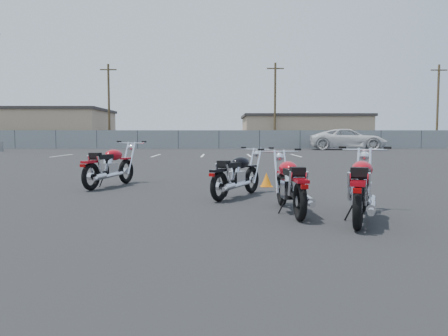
{
  "coord_description": "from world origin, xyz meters",
  "views": [
    {
      "loc": [
        0.12,
        -7.98,
        1.29
      ],
      "look_at": [
        0.2,
        0.6,
        0.65
      ],
      "focal_mm": 35.0,
      "sensor_mm": 36.0,
      "label": 1
    }
  ],
  "objects_px": {
    "motorcycle_front_red": "(110,166)",
    "motorcycle_second_black": "(237,175)",
    "motorcycle_rear_red": "(362,188)",
    "white_van": "(348,133)",
    "motorcycle_third_red": "(291,184)"
  },
  "relations": [
    {
      "from": "motorcycle_second_black",
      "to": "white_van",
      "type": "height_order",
      "value": "white_van"
    },
    {
      "from": "motorcycle_front_red",
      "to": "white_van",
      "type": "height_order",
      "value": "white_van"
    },
    {
      "from": "motorcycle_front_red",
      "to": "motorcycle_second_black",
      "type": "relative_size",
      "value": 1.16
    },
    {
      "from": "motorcycle_rear_red",
      "to": "motorcycle_front_red",
      "type": "bearing_deg",
      "value": 138.11
    },
    {
      "from": "motorcycle_front_red",
      "to": "motorcycle_rear_red",
      "type": "height_order",
      "value": "motorcycle_front_red"
    },
    {
      "from": "motorcycle_front_red",
      "to": "motorcycle_rear_red",
      "type": "bearing_deg",
      "value": -41.89
    },
    {
      "from": "motorcycle_second_black",
      "to": "motorcycle_third_red",
      "type": "distance_m",
      "value": 2.04
    },
    {
      "from": "motorcycle_front_red",
      "to": "white_van",
      "type": "bearing_deg",
      "value": 63.22
    },
    {
      "from": "motorcycle_second_black",
      "to": "motorcycle_third_red",
      "type": "height_order",
      "value": "motorcycle_third_red"
    },
    {
      "from": "motorcycle_rear_red",
      "to": "white_van",
      "type": "relative_size",
      "value": 0.28
    },
    {
      "from": "motorcycle_front_red",
      "to": "motorcycle_second_black",
      "type": "distance_m",
      "value": 3.65
    },
    {
      "from": "motorcycle_front_red",
      "to": "motorcycle_second_black",
      "type": "bearing_deg",
      "value": -30.98
    },
    {
      "from": "motorcycle_second_black",
      "to": "motorcycle_rear_red",
      "type": "height_order",
      "value": "motorcycle_rear_red"
    },
    {
      "from": "motorcycle_second_black",
      "to": "white_van",
      "type": "distance_m",
      "value": 32.31
    },
    {
      "from": "motorcycle_rear_red",
      "to": "white_van",
      "type": "distance_m",
      "value": 34.16
    }
  ]
}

